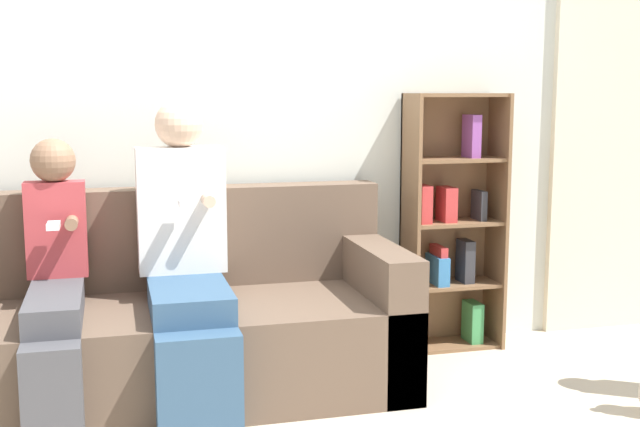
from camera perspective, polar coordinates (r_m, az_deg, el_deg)
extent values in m
cube|color=silver|center=(3.87, -8.56, 8.21)|extent=(10.00, 0.06, 2.55)
cube|color=beige|center=(4.64, 20.41, 5.75)|extent=(0.78, 0.04, 2.21)
cube|color=brown|center=(3.46, -11.72, -9.99)|extent=(2.18, 0.66, 0.41)
cube|color=brown|center=(3.79, -12.16, -4.75)|extent=(2.18, 0.17, 0.86)
cube|color=brown|center=(3.61, 4.43, -7.26)|extent=(0.17, 0.66, 0.62)
cube|color=#335170|center=(3.11, -8.57, -12.11)|extent=(0.32, 0.12, 0.41)
cube|color=#335170|center=(3.31, -9.23, -6.14)|extent=(0.32, 0.47, 0.11)
cube|color=white|center=(3.55, -9.85, 0.28)|extent=(0.38, 0.17, 0.55)
sphere|color=beige|center=(3.52, -10.01, 6.27)|extent=(0.21, 0.21, 0.21)
cylinder|color=beige|center=(3.42, -7.95, 0.93)|extent=(0.05, 0.10, 0.05)
cube|color=white|center=(3.36, -9.60, 0.76)|extent=(0.05, 0.12, 0.02)
cube|color=#47474C|center=(3.10, -18.49, -12.51)|extent=(0.21, 0.12, 0.41)
cube|color=#47474C|center=(3.33, -18.35, -6.37)|extent=(0.21, 0.52, 0.11)
cube|color=#B73D42|center=(3.59, -18.24, -1.06)|extent=(0.25, 0.11, 0.41)
sphere|color=#8C664C|center=(3.55, -18.46, 3.60)|extent=(0.19, 0.19, 0.19)
cylinder|color=#8C664C|center=(3.47, -17.25, -0.65)|extent=(0.05, 0.10, 0.05)
cube|color=white|center=(3.43, -18.43, -0.82)|extent=(0.05, 0.12, 0.02)
cube|color=brown|center=(4.00, 6.42, -0.79)|extent=(0.02, 0.25, 1.29)
cube|color=brown|center=(4.19, 12.43, -0.51)|extent=(0.02, 0.25, 1.29)
cube|color=brown|center=(4.20, 8.85, -0.40)|extent=(0.49, 0.02, 1.29)
cube|color=brown|center=(4.24, 9.28, -9.17)|extent=(0.45, 0.21, 0.02)
cube|color=brown|center=(4.15, 9.39, -4.98)|extent=(0.45, 0.21, 0.02)
cube|color=brown|center=(4.09, 9.50, -0.65)|extent=(0.45, 0.21, 0.02)
cube|color=brown|center=(4.05, 9.61, 3.80)|extent=(0.45, 0.21, 0.02)
cube|color=brown|center=(4.04, 9.72, 8.30)|extent=(0.45, 0.21, 0.02)
cube|color=#C63838|center=(4.06, 9.00, 0.66)|extent=(0.06, 0.13, 0.17)
cube|color=#C63838|center=(4.01, 7.27, 0.70)|extent=(0.06, 0.15, 0.19)
cube|color=#333338|center=(4.16, 10.29, -3.34)|extent=(0.05, 0.12, 0.22)
cube|color=#C63838|center=(4.10, 8.42, -3.62)|extent=(0.04, 0.15, 0.19)
cube|color=teal|center=(4.10, 8.35, -3.97)|extent=(0.06, 0.18, 0.14)
cube|color=#429956|center=(4.26, 10.79, -7.56)|extent=(0.06, 0.13, 0.21)
cube|color=#934CA3|center=(4.08, 10.72, 5.43)|extent=(0.05, 0.13, 0.21)
cube|color=#333338|center=(4.14, 11.24, 0.59)|extent=(0.03, 0.12, 0.15)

